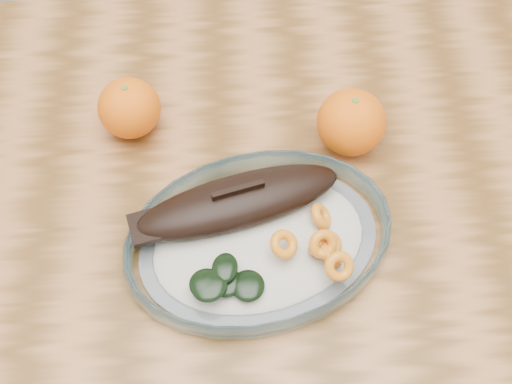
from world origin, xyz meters
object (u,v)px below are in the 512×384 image
orange_right (351,122)px  plated_meal (258,237)px  dining_table (225,262)px  orange_left (129,108)px

orange_right → plated_meal: bearing=-131.3°
dining_table → orange_left: bearing=125.8°
orange_left → orange_right: orange_right is taller
plated_meal → orange_left: 0.23m
orange_left → dining_table: bearing=-54.2°
dining_table → orange_right: bearing=34.2°
dining_table → orange_right: (0.16, 0.11, 0.14)m
orange_right → dining_table: bearing=-145.8°
dining_table → plated_meal: plated_meal is taller
dining_table → orange_left: orange_left is taller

